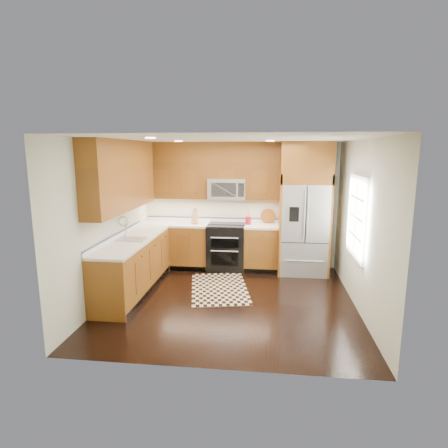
# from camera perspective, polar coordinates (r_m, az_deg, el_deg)

# --- Properties ---
(ground) EXTENTS (4.00, 4.00, 0.00)m
(ground) POSITION_cam_1_polar(r_m,az_deg,el_deg) (6.30, 0.92, -11.53)
(ground) COLOR black
(ground) RESTS_ON ground
(wall_back) EXTENTS (4.00, 0.02, 2.60)m
(wall_back) POSITION_cam_1_polar(r_m,az_deg,el_deg) (7.89, 2.45, 2.89)
(wall_back) COLOR beige
(wall_back) RESTS_ON ground
(wall_left) EXTENTS (0.02, 4.00, 2.60)m
(wall_left) POSITION_cam_1_polar(r_m,az_deg,el_deg) (6.44, -17.05, 0.55)
(wall_left) COLOR beige
(wall_left) RESTS_ON ground
(wall_right) EXTENTS (0.02, 4.00, 2.60)m
(wall_right) POSITION_cam_1_polar(r_m,az_deg,el_deg) (6.06, 20.13, -0.27)
(wall_right) COLOR beige
(wall_right) RESTS_ON ground
(window) EXTENTS (0.04, 1.10, 1.30)m
(window) POSITION_cam_1_polar(r_m,az_deg,el_deg) (6.23, 19.58, 1.00)
(window) COLOR white
(window) RESTS_ON ground
(base_cabinets) EXTENTS (2.85, 3.00, 0.90)m
(base_cabinets) POSITION_cam_1_polar(r_m,az_deg,el_deg) (7.20, -8.15, -4.93)
(base_cabinets) COLOR brown
(base_cabinets) RESTS_ON ground
(countertop) EXTENTS (2.86, 3.01, 0.04)m
(countertop) POSITION_cam_1_polar(r_m,az_deg,el_deg) (7.16, -6.92, -1.11)
(countertop) COLOR silver
(countertop) RESTS_ON base_cabinets
(upper_cabinets) EXTENTS (2.85, 3.00, 1.15)m
(upper_cabinets) POSITION_cam_1_polar(r_m,az_deg,el_deg) (7.10, -7.47, 7.78)
(upper_cabinets) COLOR brown
(upper_cabinets) RESTS_ON ground
(range) EXTENTS (0.76, 0.67, 0.95)m
(range) POSITION_cam_1_polar(r_m,az_deg,el_deg) (7.75, 0.36, -3.52)
(range) COLOR black
(range) RESTS_ON ground
(microwave) EXTENTS (0.76, 0.40, 0.42)m
(microwave) POSITION_cam_1_polar(r_m,az_deg,el_deg) (7.67, 0.48, 5.37)
(microwave) COLOR #B2B2B7
(microwave) RESTS_ON ground
(refrigerator) EXTENTS (0.98, 0.75, 2.60)m
(refrigerator) POSITION_cam_1_polar(r_m,az_deg,el_deg) (7.53, 12.14, 2.29)
(refrigerator) COLOR #B2B2B7
(refrigerator) RESTS_ON ground
(sink_faucet) EXTENTS (0.54, 0.44, 0.37)m
(sink_faucet) POSITION_cam_1_polar(r_m,az_deg,el_deg) (6.60, -14.00, -1.75)
(sink_faucet) COLOR #B2B2B7
(sink_faucet) RESTS_ON countertop
(rug) EXTENTS (1.27, 1.78, 0.01)m
(rug) POSITION_cam_1_polar(r_m,az_deg,el_deg) (6.79, -0.72, -9.76)
(rug) COLOR black
(rug) RESTS_ON ground
(knife_block) EXTENTS (0.13, 0.17, 0.32)m
(knife_block) POSITION_cam_1_polar(r_m,az_deg,el_deg) (7.76, -4.42, 1.01)
(knife_block) COLOR tan
(knife_block) RESTS_ON countertop
(utensil_crock) EXTENTS (0.13, 0.13, 0.34)m
(utensil_crock) POSITION_cam_1_polar(r_m,az_deg,el_deg) (7.66, 3.70, 0.79)
(utensil_crock) COLOR maroon
(utensil_crock) RESTS_ON countertop
(cutting_board) EXTENTS (0.32, 0.32, 0.02)m
(cutting_board) POSITION_cam_1_polar(r_m,az_deg,el_deg) (7.86, 6.68, 0.21)
(cutting_board) COLOR brown
(cutting_board) RESTS_ON countertop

